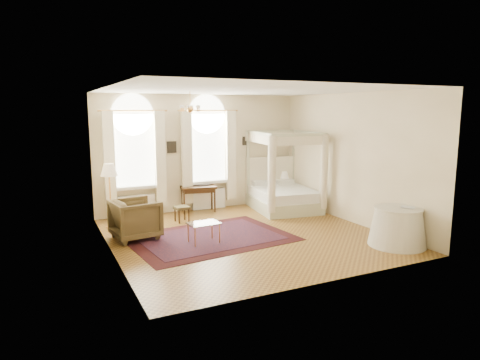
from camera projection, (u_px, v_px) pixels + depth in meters
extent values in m
plane|color=olive|center=(247.00, 236.00, 9.88)|extent=(6.00, 6.00, 0.00)
plane|color=#FFEAC2|center=(200.00, 153.00, 12.28)|extent=(6.00, 0.00, 6.00)
plane|color=#FFEAC2|center=(329.00, 186.00, 6.94)|extent=(6.00, 0.00, 6.00)
plane|color=#FFEAC2|center=(109.00, 173.00, 8.33)|extent=(0.00, 6.00, 6.00)
plane|color=#FFEAC2|center=(352.00, 158.00, 10.89)|extent=(0.00, 6.00, 6.00)
plane|color=white|center=(247.00, 90.00, 9.34)|extent=(6.00, 6.00, 0.00)
cube|color=white|center=(134.00, 150.00, 11.42)|extent=(1.10, 0.04, 1.90)
cylinder|color=white|center=(132.00, 114.00, 11.26)|extent=(1.10, 0.04, 1.10)
cube|color=white|center=(136.00, 187.00, 11.50)|extent=(1.32, 0.24, 0.08)
cube|color=white|center=(109.00, 162.00, 11.02)|extent=(0.28, 0.14, 2.60)
cube|color=white|center=(160.00, 159.00, 11.59)|extent=(0.28, 0.14, 2.60)
cube|color=white|center=(137.00, 206.00, 11.60)|extent=(1.00, 0.12, 0.58)
cube|color=white|center=(207.00, 147.00, 12.31)|extent=(1.10, 0.04, 1.90)
cylinder|color=white|center=(207.00, 114.00, 12.16)|extent=(1.10, 0.04, 1.10)
cube|color=white|center=(209.00, 182.00, 12.39)|extent=(1.32, 0.24, 0.08)
cube|color=white|center=(187.00, 158.00, 11.92)|extent=(0.28, 0.14, 2.60)
cube|color=white|center=(231.00, 156.00, 12.49)|extent=(0.28, 0.14, 2.60)
cube|color=white|center=(209.00, 199.00, 12.50)|extent=(1.00, 0.12, 0.58)
cylinder|color=#CB8F43|center=(190.00, 100.00, 10.06)|extent=(0.02, 0.02, 0.40)
sphere|color=#CB8F43|center=(190.00, 109.00, 10.09)|extent=(0.16, 0.16, 0.16)
sphere|color=beige|center=(199.00, 106.00, 10.18)|extent=(0.07, 0.07, 0.07)
sphere|color=beige|center=(192.00, 107.00, 10.30)|extent=(0.07, 0.07, 0.07)
sphere|color=beige|center=(183.00, 107.00, 10.21)|extent=(0.07, 0.07, 0.07)
sphere|color=beige|center=(181.00, 106.00, 9.99)|extent=(0.07, 0.07, 0.07)
sphere|color=beige|center=(188.00, 106.00, 9.87)|extent=(0.07, 0.07, 0.07)
sphere|color=beige|center=(197.00, 106.00, 9.96)|extent=(0.07, 0.07, 0.07)
cube|color=black|center=(172.00, 147.00, 11.86)|extent=(0.26, 0.03, 0.32)
cube|color=black|center=(246.00, 141.00, 12.82)|extent=(0.22, 0.03, 0.26)
cube|color=#BCBE9A|center=(283.00, 204.00, 12.44)|extent=(1.90, 2.23, 0.35)
cube|color=white|center=(283.00, 193.00, 12.39)|extent=(1.79, 2.12, 0.27)
cube|color=white|center=(271.00, 175.00, 13.24)|extent=(1.64, 0.30, 1.16)
cube|color=#BCBE9A|center=(248.00, 169.00, 12.95)|extent=(0.10, 0.10, 2.22)
cube|color=#BCBE9A|center=(294.00, 167.00, 13.41)|extent=(0.10, 0.10, 2.22)
cube|color=#BCBE9A|center=(272.00, 178.00, 11.16)|extent=(0.10, 0.10, 2.22)
cube|color=#BCBE9A|center=(324.00, 175.00, 11.62)|extent=(0.10, 0.10, 2.22)
cube|color=#BCBE9A|center=(272.00, 131.00, 13.00)|extent=(1.64, 0.30, 0.08)
cube|color=#BCBE9A|center=(299.00, 135.00, 11.21)|extent=(1.64, 0.30, 0.08)
cube|color=#BCBE9A|center=(259.00, 134.00, 11.87)|extent=(0.35, 2.02, 0.08)
cube|color=#BCBE9A|center=(309.00, 133.00, 12.34)|extent=(0.35, 2.02, 0.08)
cube|color=white|center=(272.00, 136.00, 13.02)|extent=(1.69, 0.26, 0.27)
cube|color=white|center=(299.00, 140.00, 11.23)|extent=(1.69, 0.26, 0.27)
cube|color=white|center=(259.00, 138.00, 11.89)|extent=(0.32, 2.07, 0.27)
cube|color=white|center=(309.00, 137.00, 12.36)|extent=(0.32, 2.07, 0.27)
cylinder|color=white|center=(272.00, 174.00, 11.14)|extent=(0.21, 0.21, 2.03)
cylinder|color=white|center=(324.00, 172.00, 11.60)|extent=(0.21, 0.21, 2.03)
cube|color=#39220F|center=(285.00, 193.00, 13.38)|extent=(0.42, 0.38, 0.58)
cylinder|color=#CB8F43|center=(284.00, 181.00, 13.36)|extent=(0.12, 0.12, 0.19)
cone|color=beige|center=(284.00, 175.00, 13.32)|extent=(0.27, 0.27, 0.21)
cube|color=#39220F|center=(198.00, 187.00, 12.09)|extent=(1.06, 0.67, 0.06)
cube|color=#39220F|center=(198.00, 190.00, 12.10)|extent=(0.94, 0.56, 0.10)
cylinder|color=#39220F|center=(182.00, 199.00, 12.22)|extent=(0.05, 0.05, 0.69)
cylinder|color=#39220F|center=(212.00, 198.00, 12.45)|extent=(0.05, 0.05, 0.69)
cylinder|color=#39220F|center=(184.00, 202.00, 11.84)|extent=(0.05, 0.05, 0.69)
cylinder|color=#39220F|center=(215.00, 200.00, 12.07)|extent=(0.05, 0.05, 0.69)
imported|color=black|center=(203.00, 185.00, 12.18)|extent=(0.39, 0.28, 0.03)
cube|color=#483D1F|center=(182.00, 208.00, 11.04)|extent=(0.39, 0.39, 0.07)
cylinder|color=#39220F|center=(179.00, 217.00, 10.90)|extent=(0.04, 0.04, 0.34)
cylinder|color=#39220F|center=(189.00, 216.00, 11.03)|extent=(0.04, 0.04, 0.34)
cylinder|color=#39220F|center=(175.00, 215.00, 11.12)|extent=(0.04, 0.04, 0.34)
cylinder|color=#39220F|center=(185.00, 214.00, 11.26)|extent=(0.04, 0.04, 0.34)
imported|color=#4B3C20|center=(136.00, 219.00, 9.59)|extent=(1.12, 1.09, 0.90)
cube|color=white|center=(204.00, 223.00, 9.26)|extent=(0.69, 0.51, 0.02)
cylinder|color=#CB8F43|center=(195.00, 237.00, 8.99)|extent=(0.03, 0.03, 0.44)
cylinder|color=#CB8F43|center=(220.00, 233.00, 9.27)|extent=(0.03, 0.03, 0.44)
cylinder|color=#CB8F43|center=(188.00, 233.00, 9.32)|extent=(0.03, 0.03, 0.44)
cylinder|color=#CB8F43|center=(212.00, 229.00, 9.60)|extent=(0.03, 0.03, 0.44)
cylinder|color=#CB8F43|center=(112.00, 227.00, 10.57)|extent=(0.28, 0.28, 0.03)
cylinder|color=#CB8F43|center=(110.00, 200.00, 10.46)|extent=(0.04, 0.04, 1.39)
cone|color=beige|center=(109.00, 170.00, 10.34)|extent=(0.41, 0.41, 0.30)
cube|color=#380D0E|center=(210.00, 238.00, 9.70)|extent=(3.78, 2.90, 0.01)
cube|color=black|center=(210.00, 237.00, 9.70)|extent=(3.18, 2.29, 0.01)
cone|color=beige|center=(397.00, 228.00, 9.12)|extent=(1.21, 1.21, 0.78)
cylinder|color=beige|center=(399.00, 209.00, 9.05)|extent=(0.99, 0.99, 0.04)
imported|color=black|center=(407.00, 208.00, 8.92)|extent=(0.33, 0.35, 0.03)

